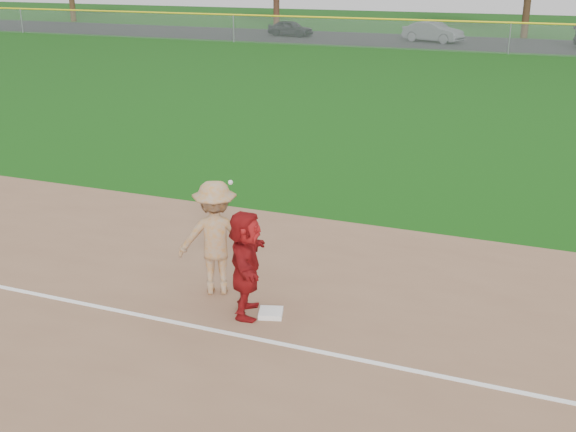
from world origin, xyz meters
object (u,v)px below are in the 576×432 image
at_px(base_runner, 246,264).
at_px(car_left, 291,28).
at_px(car_mid, 433,32).
at_px(first_base, 271,313).

xyz_separation_m(base_runner, car_left, (-17.61, 45.90, -0.31)).
bearing_deg(car_mid, first_base, -153.99).
bearing_deg(first_base, car_left, 111.47).
height_order(base_runner, car_mid, base_runner).
height_order(first_base, base_runner, base_runner).
xyz_separation_m(car_left, car_mid, (11.66, -0.31, 0.12)).
xyz_separation_m(base_runner, car_mid, (-5.95, 45.59, -0.19)).
bearing_deg(base_runner, car_mid, -12.86).
distance_m(first_base, car_mid, 45.95).
relative_size(first_base, car_mid, 0.09).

